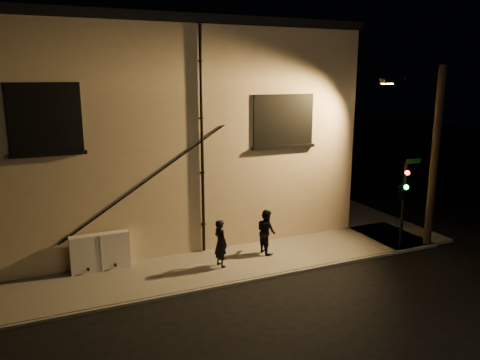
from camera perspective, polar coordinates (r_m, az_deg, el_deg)
name	(u,v)px	position (r m, az deg, el deg)	size (l,w,h in m)	color
ground	(282,275)	(16.46, 5.15, -11.47)	(90.00, 90.00, 0.00)	black
sidewalk	(258,231)	(20.58, 2.21, -6.20)	(21.00, 16.00, 0.12)	slate
building	(135,125)	(22.63, -12.69, 6.51)	(16.20, 12.23, 8.80)	beige
utility_cabinet	(100,252)	(16.96, -16.67, -8.41)	(1.98, 0.33, 1.30)	silver
pedestrian_a	(221,243)	(16.51, -2.39, -7.70)	(0.62, 0.41, 1.70)	black
pedestrian_b	(266,231)	(17.73, 3.22, -6.28)	(0.82, 0.64, 1.69)	black
traffic_signal	(402,190)	(18.87, 19.19, -1.11)	(1.34, 2.05, 3.46)	black
streetlamp_pole	(432,153)	(19.49, 22.34, 3.03)	(2.02, 1.39, 7.09)	black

